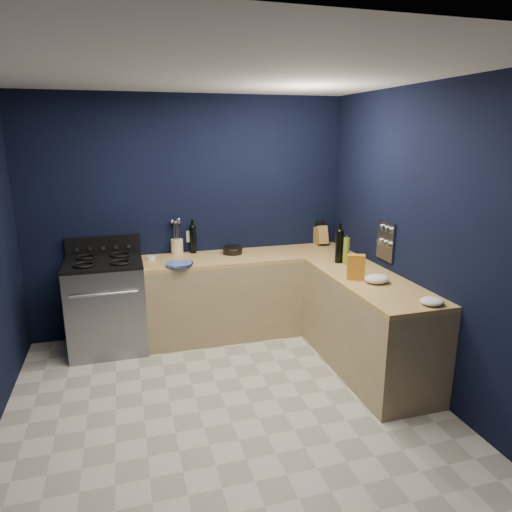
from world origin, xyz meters
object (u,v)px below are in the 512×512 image
object	(u,v)px
gas_range	(107,307)
crouton_bag	(356,267)
utensil_crock	(177,247)
knife_block	(320,236)
plate_stack	(179,264)

from	to	relation	value
gas_range	crouton_bag	distance (m)	2.55
gas_range	crouton_bag	world-z (taller)	crouton_bag
utensil_crock	knife_block	xyz separation A→B (m)	(1.70, -0.02, 0.03)
plate_stack	utensil_crock	distance (m)	0.50
knife_block	utensil_crock	bearing A→B (deg)	-179.82
crouton_bag	plate_stack	bearing A→B (deg)	170.43
gas_range	crouton_bag	bearing A→B (deg)	-26.31
gas_range	plate_stack	distance (m)	0.89
plate_stack	knife_block	xyz separation A→B (m)	(1.74, 0.47, 0.09)
utensil_crock	crouton_bag	world-z (taller)	crouton_bag
gas_range	knife_block	world-z (taller)	knife_block
gas_range	knife_block	xyz separation A→B (m)	(2.48, 0.25, 0.55)
knife_block	gas_range	bearing A→B (deg)	-173.39
crouton_bag	gas_range	bearing A→B (deg)	174.63
plate_stack	knife_block	world-z (taller)	knife_block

